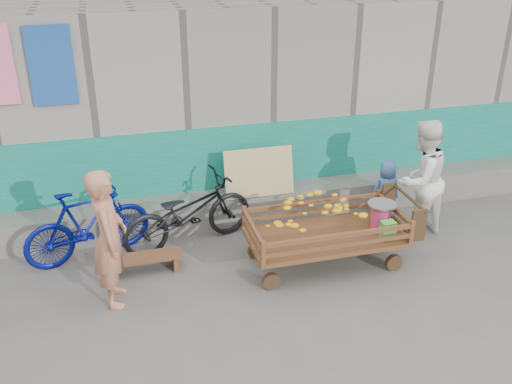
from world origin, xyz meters
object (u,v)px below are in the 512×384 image
object	(u,v)px
bench	(145,260)
woman	(420,180)
child	(386,190)
vendor_man	(109,238)
bicycle_dark	(188,213)
bicycle_blue	(88,224)
banana_cart	(323,223)

from	to	relation	value
bench	woman	size ratio (longest dim) A/B	0.55
child	bench	bearing A→B (deg)	11.33
vendor_man	woman	bearing A→B (deg)	-80.00
bench	bicycle_dark	distance (m)	0.89
bench	bicycle_blue	distance (m)	0.91
bench	bicycle_blue	xyz separation A→B (m)	(-0.66, 0.53, 0.33)
banana_cart	bench	xyz separation A→B (m)	(-2.21, 0.42, -0.45)
vendor_man	child	distance (m)	4.11
banana_cart	bicycle_dark	xyz separation A→B (m)	(-1.57, 0.95, -0.13)
bench	child	distance (m)	3.62
banana_cart	woman	bearing A→B (deg)	14.91
banana_cart	bicycle_dark	size ratio (longest dim) A/B	1.15
bicycle_dark	bicycle_blue	distance (m)	1.30
banana_cart	bench	size ratio (longest dim) A/B	2.31
bicycle_blue	woman	bearing A→B (deg)	-115.10
bench	woman	distance (m)	3.83
bicycle_blue	banana_cart	bearing A→B (deg)	-126.56
bench	child	bearing A→B (deg)	8.51
child	bicycle_blue	bearing A→B (deg)	2.84
bicycle_dark	bicycle_blue	world-z (taller)	bicycle_blue
woman	bicycle_blue	world-z (taller)	woman
woman	bicycle_blue	bearing A→B (deg)	-27.13
banana_cart	child	world-z (taller)	child
vendor_man	bicycle_blue	size ratio (longest dim) A/B	1.00
banana_cart	bicycle_dark	distance (m)	1.84
woman	bicycle_blue	xyz separation A→B (m)	(-4.43, 0.54, -0.35)
banana_cart	vendor_man	distance (m)	2.61
bench	bicycle_dark	size ratio (longest dim) A/B	0.50
bicycle_dark	child	bearing A→B (deg)	-106.26
bicycle_blue	bicycle_dark	bearing A→B (deg)	-108.20
vendor_man	bicycle_dark	bearing A→B (deg)	-41.59
banana_cart	woman	size ratio (longest dim) A/B	1.26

